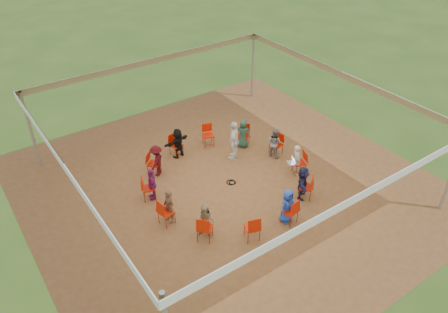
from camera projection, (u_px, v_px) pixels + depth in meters
ground at (227, 185)px, 15.30m from camera, size 80.00×80.00×0.00m
dirt_patch at (227, 185)px, 15.30m from camera, size 13.00×13.00×0.00m
tent at (227, 127)px, 13.96m from camera, size 10.33×10.33×3.00m
chair_0 at (299, 163)px, 15.65m from camera, size 0.55×0.54×0.90m
chair_1 at (276, 145)px, 16.64m from camera, size 0.51×0.49×0.90m
chair_2 at (244, 135)px, 17.21m from camera, size 0.61×0.61×0.90m
chair_3 at (208, 135)px, 17.19m from camera, size 0.54×0.55×0.90m
chair_4 at (176, 145)px, 16.61m from camera, size 0.49×0.51×0.90m
chair_5 at (154, 164)px, 15.60m from camera, size 0.61×0.61×0.90m
chair_6 at (149, 188)px, 14.44m from camera, size 0.55×0.54×0.90m
chair_7 at (166, 212)px, 13.45m from camera, size 0.51×0.49×0.90m
chair_8 at (205, 228)px, 12.88m from camera, size 0.61×0.61×0.90m
chair_9 at (252, 227)px, 12.90m from camera, size 0.54×0.55×0.90m
chair_10 at (290, 211)px, 13.49m from camera, size 0.49×0.51×0.90m
chair_11 at (306, 187)px, 14.49m from camera, size 0.61×0.61×0.90m
person_seated_0 at (297, 160)px, 15.53m from camera, size 0.41×0.51×1.20m
person_seated_1 at (274, 142)px, 16.48m from camera, size 0.44×0.63×1.20m
person_seated_2 at (243, 133)px, 17.02m from camera, size 0.63×0.66×1.20m
person_seated_3 at (178, 143)px, 16.45m from camera, size 1.17×0.61×1.20m
person_seated_4 at (157, 161)px, 15.49m from camera, size 0.84×0.79×1.20m
person_seated_5 at (152, 184)px, 14.39m from camera, size 0.57×0.78×1.20m
person_seated_6 at (169, 207)px, 13.44m from camera, size 0.36×0.48×1.20m
person_seated_7 at (206, 221)px, 12.89m from camera, size 0.63×0.66×1.20m
person_seated_8 at (287, 206)px, 13.47m from camera, size 0.63×0.43×1.20m
person_seated_9 at (303, 183)px, 14.43m from camera, size 1.11×1.04×1.20m
standing_person at (234, 140)px, 16.26m from camera, size 0.99×0.97×1.56m
cable_coil at (231, 182)px, 15.40m from camera, size 0.33×0.33×0.03m
laptop at (292, 161)px, 15.52m from camera, size 0.34×0.38×0.22m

